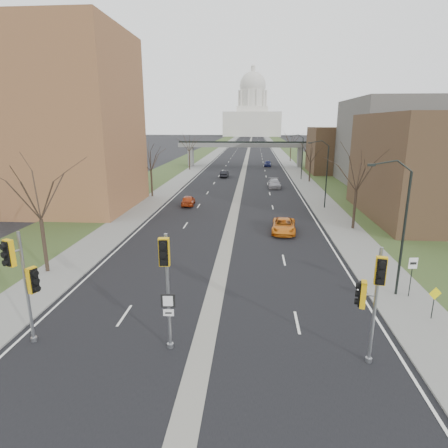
# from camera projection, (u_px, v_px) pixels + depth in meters

# --- Properties ---
(ground) EXTENTS (700.00, 700.00, 0.00)m
(ground) POSITION_uv_depth(u_px,v_px,m) (205.00, 338.00, 19.59)
(ground) COLOR black
(ground) RESTS_ON ground
(road_surface) EXTENTS (20.00, 600.00, 0.01)m
(road_surface) POSITION_uv_depth(u_px,v_px,m) (249.00, 149.00, 163.93)
(road_surface) COLOR black
(road_surface) RESTS_ON ground
(median_strip) EXTENTS (1.20, 600.00, 0.02)m
(median_strip) POSITION_uv_depth(u_px,v_px,m) (249.00, 149.00, 163.93)
(median_strip) COLOR gray
(median_strip) RESTS_ON ground
(sidewalk_right) EXTENTS (4.00, 600.00, 0.12)m
(sidewalk_right) POSITION_uv_depth(u_px,v_px,m) (276.00, 149.00, 163.00)
(sidewalk_right) COLOR gray
(sidewalk_right) RESTS_ON ground
(sidewalk_left) EXTENTS (4.00, 600.00, 0.12)m
(sidewalk_left) POSITION_uv_depth(u_px,v_px,m) (222.00, 149.00, 164.84)
(sidewalk_left) COLOR gray
(sidewalk_left) RESTS_ON ground
(grass_verge_right) EXTENTS (8.00, 600.00, 0.10)m
(grass_verge_right) POSITION_uv_depth(u_px,v_px,m) (290.00, 149.00, 162.54)
(grass_verge_right) COLOR #354922
(grass_verge_right) RESTS_ON ground
(grass_verge_left) EXTENTS (8.00, 600.00, 0.10)m
(grass_verge_left) POSITION_uv_depth(u_px,v_px,m) (208.00, 148.00, 165.30)
(grass_verge_left) COLOR #354922
(grass_verge_left) RESTS_ON ground
(apartment_building) EXTENTS (25.00, 16.00, 22.00)m
(apartment_building) POSITION_uv_depth(u_px,v_px,m) (31.00, 122.00, 47.58)
(apartment_building) COLOR brown
(apartment_building) RESTS_ON ground
(commercial_block_near) EXTENTS (16.00, 20.00, 12.00)m
(commercial_block_near) POSITION_uv_depth(u_px,v_px,m) (442.00, 167.00, 43.13)
(commercial_block_near) COLOR brown
(commercial_block_near) RESTS_ON ground
(commercial_block_mid) EXTENTS (18.00, 22.00, 15.00)m
(commercial_block_mid) POSITION_uv_depth(u_px,v_px,m) (401.00, 143.00, 65.52)
(commercial_block_mid) COLOR #595751
(commercial_block_mid) RESTS_ON ground
(commercial_block_far) EXTENTS (14.00, 14.00, 10.00)m
(commercial_block_far) POSITION_uv_depth(u_px,v_px,m) (342.00, 150.00, 83.96)
(commercial_block_far) COLOR brown
(commercial_block_far) RESTS_ON ground
(pedestrian_bridge) EXTENTS (34.00, 3.00, 6.45)m
(pedestrian_bridge) POSITION_uv_depth(u_px,v_px,m) (245.00, 148.00, 95.31)
(pedestrian_bridge) COLOR slate
(pedestrian_bridge) RESTS_ON ground
(capitol) EXTENTS (48.00, 42.00, 55.75)m
(capitol) POSITION_uv_depth(u_px,v_px,m) (252.00, 114.00, 322.67)
(capitol) COLOR silver
(capitol) RESTS_ON ground
(streetlight_near) EXTENTS (2.61, 0.20, 8.70)m
(streetlight_near) POSITION_uv_depth(u_px,v_px,m) (395.00, 190.00, 22.70)
(streetlight_near) COLOR black
(streetlight_near) RESTS_ON sidewalk_right
(streetlight_mid) EXTENTS (2.61, 0.20, 8.70)m
(streetlight_mid) POSITION_uv_depth(u_px,v_px,m) (322.00, 155.00, 47.72)
(streetlight_mid) COLOR black
(streetlight_mid) RESTS_ON sidewalk_right
(streetlight_far) EXTENTS (2.61, 0.20, 8.70)m
(streetlight_far) POSITION_uv_depth(u_px,v_px,m) (299.00, 144.00, 72.74)
(streetlight_far) COLOR black
(streetlight_far) RESTS_ON sidewalk_right
(tree_left_a) EXTENTS (7.20, 7.20, 9.40)m
(tree_left_a) POSITION_uv_depth(u_px,v_px,m) (36.00, 185.00, 26.55)
(tree_left_a) COLOR #382B21
(tree_left_a) RESTS_ON sidewalk_left
(tree_left_b) EXTENTS (6.75, 6.75, 8.81)m
(tree_left_b) POSITION_uv_depth(u_px,v_px,m) (150.00, 156.00, 55.52)
(tree_left_b) COLOR #382B21
(tree_left_b) RESTS_ON sidewalk_left
(tree_left_c) EXTENTS (7.65, 7.65, 9.99)m
(tree_left_c) POSITION_uv_depth(u_px,v_px,m) (189.00, 140.00, 88.03)
(tree_left_c) COLOR #382B21
(tree_left_c) RESTS_ON sidewalk_left
(tree_right_a) EXTENTS (7.20, 7.20, 9.40)m
(tree_right_a) POSITION_uv_depth(u_px,v_px,m) (358.00, 167.00, 38.03)
(tree_right_a) COLOR #382B21
(tree_right_a) RESTS_ON sidewalk_right
(tree_right_b) EXTENTS (6.30, 6.30, 8.22)m
(tree_right_b) POSITION_uv_depth(u_px,v_px,m) (311.00, 151.00, 70.00)
(tree_right_b) COLOR #382B21
(tree_right_b) RESTS_ON sidewalk_right
(tree_right_c) EXTENTS (7.65, 7.65, 9.99)m
(tree_right_c) POSITION_uv_depth(u_px,v_px,m) (291.00, 137.00, 108.17)
(tree_right_c) COLOR #382B21
(tree_right_c) RESTS_ON sidewalk_right
(signal_pole_left) EXTENTS (1.36, 0.99, 5.92)m
(signal_pole_left) POSITION_uv_depth(u_px,v_px,m) (23.00, 274.00, 18.06)
(signal_pole_left) COLOR gray
(signal_pole_left) RESTS_ON ground
(signal_pole_median) EXTENTS (0.69, 0.98, 5.97)m
(signal_pole_median) POSITION_uv_depth(u_px,v_px,m) (166.00, 273.00, 17.39)
(signal_pole_median) COLOR gray
(signal_pole_median) RESTS_ON ground
(signal_pole_right) EXTENTS (0.95, 1.19, 5.71)m
(signal_pole_right) POSITION_uv_depth(u_px,v_px,m) (372.00, 290.00, 16.57)
(signal_pole_right) COLOR gray
(signal_pole_right) RESTS_ON ground
(speed_limit_sign) EXTENTS (0.57, 0.10, 2.64)m
(speed_limit_sign) POSITION_uv_depth(u_px,v_px,m) (412.00, 270.00, 23.63)
(speed_limit_sign) COLOR black
(speed_limit_sign) RESTS_ON sidewalk_right
(warning_sign) EXTENTS (0.75, 0.18, 1.94)m
(warning_sign) POSITION_uv_depth(u_px,v_px,m) (434.00, 298.00, 21.04)
(warning_sign) COLOR black
(warning_sign) RESTS_ON sidewalk_right
(car_left_near) EXTENTS (1.92, 4.24, 1.41)m
(car_left_near) POSITION_uv_depth(u_px,v_px,m) (188.00, 200.00, 51.05)
(car_left_near) COLOR #A63612
(car_left_near) RESTS_ON ground
(car_left_far) EXTENTS (1.63, 4.27, 1.39)m
(car_left_far) POSITION_uv_depth(u_px,v_px,m) (224.00, 174.00, 77.74)
(car_left_far) COLOR black
(car_left_far) RESTS_ON ground
(car_right_near) EXTENTS (2.75, 5.27, 1.42)m
(car_right_near) POSITION_uv_depth(u_px,v_px,m) (284.00, 226.00, 38.39)
(car_right_near) COLOR orange
(car_right_near) RESTS_ON ground
(car_right_mid) EXTENTS (2.19, 5.19, 1.49)m
(car_right_mid) POSITION_uv_depth(u_px,v_px,m) (274.00, 183.00, 65.08)
(car_right_mid) COLOR #96949B
(car_right_mid) RESTS_ON ground
(car_right_far) EXTENTS (2.11, 4.48, 1.48)m
(car_right_far) POSITION_uv_depth(u_px,v_px,m) (268.00, 164.00, 97.11)
(car_right_far) COLOR navy
(car_right_far) RESTS_ON ground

